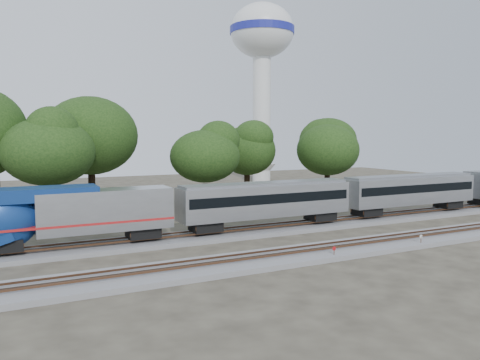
% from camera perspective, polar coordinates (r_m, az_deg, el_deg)
% --- Properties ---
extents(ground, '(160.00, 160.00, 0.00)m').
position_cam_1_polar(ground, '(42.09, 4.07, -8.15)').
color(ground, '#383328').
rests_on(ground, ground).
extents(track_far, '(160.00, 5.00, 0.73)m').
position_cam_1_polar(track_far, '(47.17, 0.33, -6.40)').
color(track_far, slate).
rests_on(track_far, ground).
extents(track_near, '(160.00, 5.00, 0.73)m').
position_cam_1_polar(track_near, '(38.75, 7.13, -9.05)').
color(track_near, slate).
rests_on(track_near, ground).
extents(switch_stand_red, '(0.33, 0.06, 1.05)m').
position_cam_1_polar(switch_stand_red, '(38.49, 11.40, -8.51)').
color(switch_stand_red, '#512D19').
rests_on(switch_stand_red, ground).
extents(switch_stand_white, '(0.36, 0.08, 1.12)m').
position_cam_1_polar(switch_stand_white, '(44.77, 21.20, -6.74)').
color(switch_stand_white, '#512D19').
rests_on(switch_stand_white, ground).
extents(switch_lever, '(0.52, 0.33, 0.30)m').
position_cam_1_polar(switch_lever, '(42.56, 17.89, -8.04)').
color(switch_lever, '#512D19').
rests_on(switch_lever, ground).
extents(water_tower, '(13.68, 13.68, 37.87)m').
position_cam_1_polar(water_tower, '(103.34, 2.69, 15.52)').
color(water_tower, silver).
rests_on(water_tower, ground).
extents(tree_2, '(8.30, 8.30, 11.70)m').
position_cam_1_polar(tree_2, '(53.95, -22.34, 3.18)').
color(tree_2, black).
rests_on(tree_2, ground).
extents(tree_3, '(10.04, 10.04, 14.15)m').
position_cam_1_polar(tree_3, '(60.27, -17.77, 5.15)').
color(tree_3, black).
rests_on(tree_3, ground).
extents(tree_4, '(7.48, 7.48, 10.55)m').
position_cam_1_polar(tree_4, '(57.57, -4.29, 2.87)').
color(tree_4, black).
rests_on(tree_4, ground).
extents(tree_5, '(7.86, 7.86, 11.08)m').
position_cam_1_polar(tree_5, '(68.20, 0.87, 3.59)').
color(tree_5, black).
rests_on(tree_5, ground).
extents(tree_6, '(8.00, 8.00, 11.28)m').
position_cam_1_polar(tree_6, '(67.66, 10.64, 3.60)').
color(tree_6, black).
rests_on(tree_6, ground).
extents(tree_7, '(9.30, 9.30, 13.11)m').
position_cam_1_polar(tree_7, '(80.23, 10.64, 4.78)').
color(tree_7, black).
rests_on(tree_7, ground).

